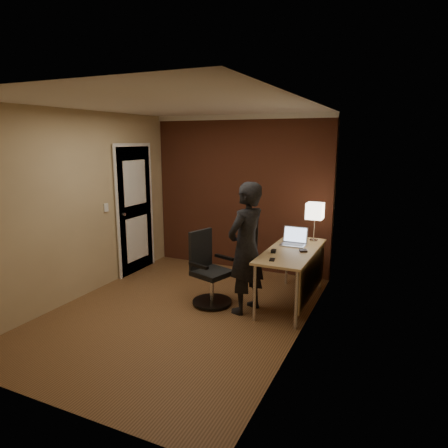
% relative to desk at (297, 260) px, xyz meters
% --- Properties ---
extents(room, '(4.00, 4.00, 4.00)m').
position_rel_desk_xyz_m(room, '(-1.53, 0.70, 0.77)').
color(room, brown).
rests_on(room, ground).
extents(desk, '(0.60, 1.50, 0.73)m').
position_rel_desk_xyz_m(desk, '(0.00, 0.00, 0.00)').
color(desk, tan).
rests_on(desk, ground).
extents(desk_lamp, '(0.22, 0.22, 0.54)m').
position_rel_desk_xyz_m(desk_lamp, '(0.08, 0.57, 0.55)').
color(desk_lamp, silver).
rests_on(desk_lamp, desk).
extents(laptop, '(0.33, 0.26, 0.23)m').
position_rel_desk_xyz_m(laptop, '(-0.12, 0.27, 0.19)').
color(laptop, silver).
rests_on(laptop, desk).
extents(mouse, '(0.08, 0.11, 0.03)m').
position_rel_desk_xyz_m(mouse, '(-0.25, -0.22, 0.14)').
color(mouse, black).
rests_on(mouse, desk).
extents(phone, '(0.08, 0.12, 0.01)m').
position_rel_desk_xyz_m(phone, '(-0.17, -0.53, 0.13)').
color(phone, black).
rests_on(phone, desk).
extents(wallet, '(0.13, 0.14, 0.02)m').
position_rel_desk_xyz_m(wallet, '(0.08, -0.02, 0.14)').
color(wallet, black).
rests_on(wallet, desk).
extents(office_chair, '(0.54, 0.59, 0.95)m').
position_rel_desk_xyz_m(office_chair, '(-1.05, -0.45, -0.18)').
color(office_chair, black).
rests_on(office_chair, ground).
extents(person, '(0.55, 0.69, 1.63)m').
position_rel_desk_xyz_m(person, '(-0.52, -0.47, 0.21)').
color(person, black).
rests_on(person, ground).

